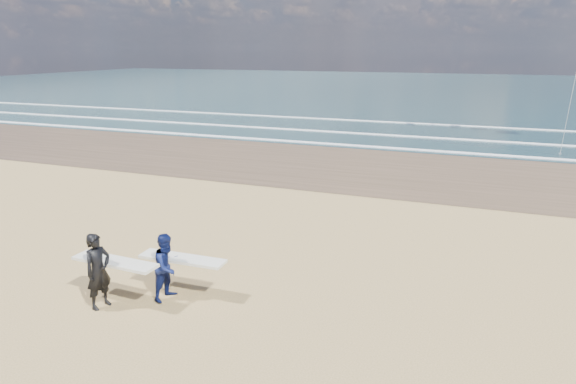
% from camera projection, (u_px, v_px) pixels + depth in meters
% --- Properties ---
extents(surfer_near, '(2.22, 1.02, 1.82)m').
position_uv_depth(surfer_near, '(100.00, 270.00, 11.90)').
color(surfer_near, black).
rests_on(surfer_near, ground).
extents(surfer_far, '(2.21, 1.09, 1.65)m').
position_uv_depth(surfer_far, '(169.00, 266.00, 12.35)').
color(surfer_far, '#0D174C').
rests_on(surfer_far, ground).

